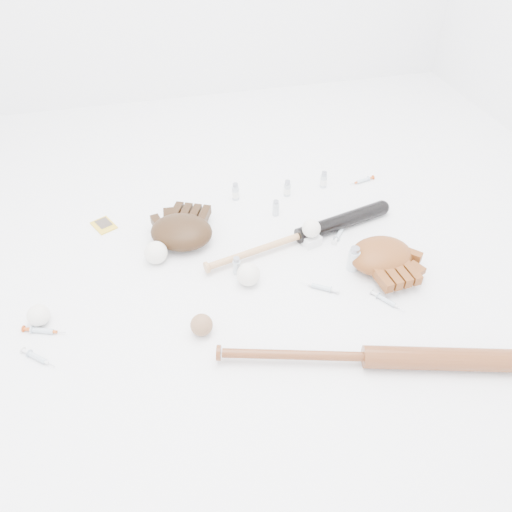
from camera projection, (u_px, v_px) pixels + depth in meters
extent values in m
plane|color=white|center=(254.00, 273.00, 1.73)|extent=(3.00, 3.00, 0.00)
cube|color=gold|center=(104.00, 225.00, 1.92)|extent=(0.11, 0.12, 0.01)
cube|color=white|center=(310.00, 239.00, 1.84)|extent=(0.08, 0.08, 0.03)
sphere|color=white|center=(311.00, 229.00, 1.80)|extent=(0.07, 0.07, 0.07)
sphere|color=white|center=(39.00, 315.00, 1.53)|extent=(0.07, 0.07, 0.07)
sphere|color=white|center=(156.00, 253.00, 1.75)|extent=(0.08, 0.08, 0.08)
sphere|color=white|center=(248.00, 274.00, 1.66)|extent=(0.08, 0.08, 0.08)
sphere|color=#896041|center=(202.00, 325.00, 1.51)|extent=(0.07, 0.07, 0.07)
cylinder|color=silver|center=(236.00, 191.00, 2.04)|extent=(0.03, 0.03, 0.07)
cylinder|color=silver|center=(287.00, 188.00, 2.06)|extent=(0.03, 0.03, 0.07)
cylinder|color=silver|center=(276.00, 208.00, 1.96)|extent=(0.03, 0.03, 0.07)
cylinder|color=silver|center=(354.00, 259.00, 1.71)|extent=(0.04, 0.04, 0.09)
cylinder|color=silver|center=(237.00, 266.00, 1.70)|extent=(0.03, 0.03, 0.07)
cylinder|color=silver|center=(324.00, 179.00, 2.11)|extent=(0.03, 0.03, 0.07)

